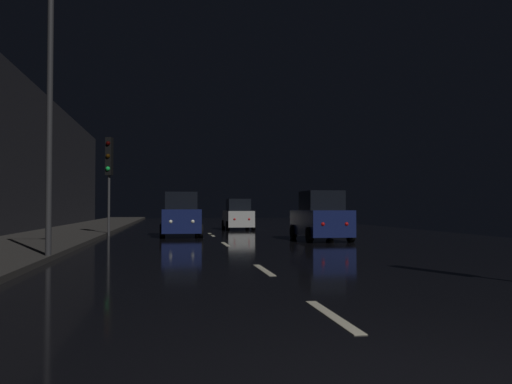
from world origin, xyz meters
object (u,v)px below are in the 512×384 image
object	(u,v)px
streetlamp_overhead	(67,70)
car_approaching_headlights	(181,216)
car_parked_right_far	(321,218)
traffic_light_far_left	(109,164)
car_distant_taillights	(238,216)

from	to	relation	value
streetlamp_overhead	car_approaching_headlights	world-z (taller)	streetlamp_overhead
streetlamp_overhead	car_approaching_headlights	xyz separation A→B (m)	(3.34, 11.76, -4.18)
car_parked_right_far	traffic_light_far_left	bearing A→B (deg)	62.28
car_approaching_headlights	car_parked_right_far	bearing A→B (deg)	54.88
traffic_light_far_left	streetlamp_overhead	world-z (taller)	streetlamp_overhead
traffic_light_far_left	car_distant_taillights	distance (m)	10.21
traffic_light_far_left	streetlamp_overhead	xyz separation A→B (m)	(0.23, -12.57, 1.58)
streetlamp_overhead	car_approaching_headlights	distance (m)	12.92
car_distant_taillights	car_parked_right_far	world-z (taller)	car_parked_right_far
streetlamp_overhead	car_approaching_headlights	bearing A→B (deg)	74.15
car_approaching_headlights	car_distant_taillights	world-z (taller)	car_approaching_headlights
streetlamp_overhead	car_approaching_headlights	size ratio (longest dim) A/B	1.83
traffic_light_far_left	car_approaching_headlights	bearing A→B (deg)	91.14
traffic_light_far_left	car_approaching_headlights	distance (m)	4.50
car_approaching_headlights	car_distant_taillights	bearing A→B (deg)	152.72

